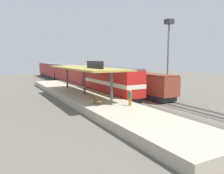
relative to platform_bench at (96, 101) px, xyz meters
The scene contains 12 objects.
ground_plane 10.77m from the platform_bench, 41.52° to the left, with size 120.00×120.00×0.00m, color #5B564C.
track_near 9.37m from the platform_bench, 49.73° to the left, with size 3.20×110.00×0.16m.
track_far 12.82m from the platform_bench, 33.75° to the left, with size 3.20×110.00×0.16m.
platform 7.27m from the platform_bench, 78.82° to the left, with size 6.00×44.00×0.90m, color #A89E89.
station_canopy 7.81m from the platform_bench, 78.67° to the left, with size 5.20×18.00×4.70m.
platform_bench is the anchor object (origin of this frame).
locomotive 10.17m from the platform_bench, 53.60° to the left, with size 2.93×14.43×4.44m.
passenger_carriage_front 26.84m from the platform_bench, 77.07° to the left, with size 2.90×20.00×4.24m.
passenger_carriage_rear 47.33m from the platform_bench, 82.72° to the left, with size 2.90×20.00×4.24m.
freight_car 11.96m from the platform_bench, 27.44° to the left, with size 2.80×12.00×3.54m.
light_mast 16.02m from the platform_bench, 16.33° to the left, with size 1.10×1.10×11.70m.
person_waiting 3.72m from the platform_bench, 36.86° to the right, with size 0.34×0.34×1.71m.
Camera 1 is at (-15.87, -28.96, 5.95)m, focal length 35.74 mm.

